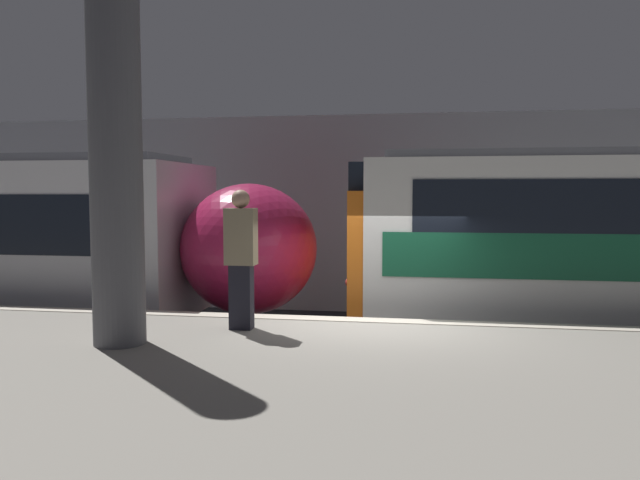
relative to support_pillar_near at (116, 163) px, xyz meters
The scene contains 5 objects.
ground_plane 4.63m from the support_pillar_near, 34.76° to the left, with size 120.00×120.00×0.00m, color black.
platform 3.90m from the support_pillar_near, 16.33° to the right, with size 40.00×5.47×1.13m.
station_rear_barrier 8.74m from the support_pillar_near, 71.42° to the left, with size 50.00×0.15×4.69m.
support_pillar_near is the anchor object (origin of this frame).
person_waiting 1.88m from the support_pillar_near, 40.38° to the left, with size 0.38×0.24×1.76m.
Camera 1 is at (0.65, -8.47, 2.83)m, focal length 35.00 mm.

